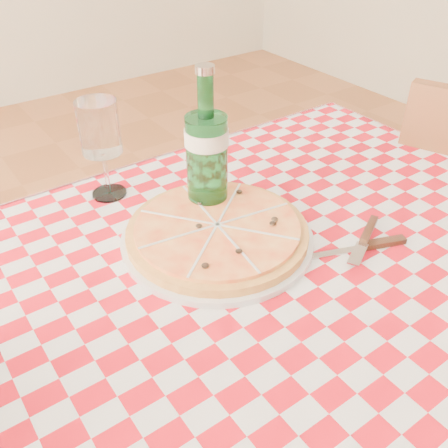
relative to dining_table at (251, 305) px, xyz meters
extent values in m
cube|color=brown|center=(0.00, 0.00, 0.07)|extent=(1.20, 0.80, 0.04)
cylinder|color=brown|center=(0.54, 0.34, -0.30)|extent=(0.06, 0.06, 0.71)
cube|color=#A50A16|center=(0.00, 0.00, 0.09)|extent=(1.30, 0.90, 0.01)
cylinder|color=brown|center=(0.63, 0.14, -0.45)|extent=(0.04, 0.04, 0.42)
cylinder|color=brown|center=(0.96, 0.27, -0.45)|extent=(0.04, 0.04, 0.42)
camera|label=1|loc=(-0.43, -0.52, 0.66)|focal=40.00mm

